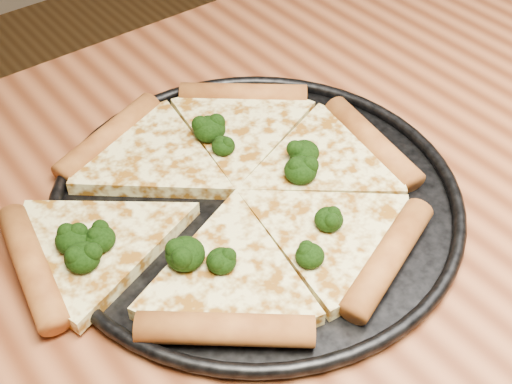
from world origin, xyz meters
TOP-DOWN VIEW (x-y plane):
  - dining_table at (0.00, 0.00)m, footprint 1.20×0.90m
  - pizza_pan at (-0.09, 0.09)m, footprint 0.41×0.41m
  - pizza at (-0.12, 0.10)m, footprint 0.41×0.38m
  - broccoli_florets at (-0.15, 0.09)m, footprint 0.27×0.23m

SIDE VIEW (x-z plane):
  - dining_table at x=0.00m, z-range 0.28..1.03m
  - pizza_pan at x=-0.09m, z-range 0.75..0.77m
  - pizza at x=-0.12m, z-range 0.75..0.78m
  - broccoli_florets at x=-0.15m, z-range 0.77..0.79m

